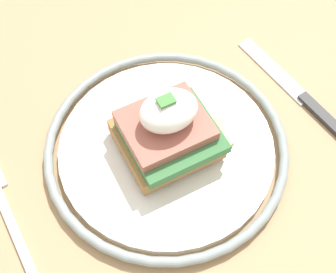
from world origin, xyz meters
name	(u,v)px	position (x,y,z in m)	size (l,w,h in m)	color
dining_table	(152,207)	(0.00, 0.00, 0.60)	(0.82, 0.76, 0.73)	tan
plate	(168,150)	(0.02, 0.00, 0.74)	(0.26, 0.26, 0.02)	silver
sandwich	(169,132)	(0.02, 0.00, 0.78)	(0.12, 0.09, 0.08)	#9E703D
fork	(8,216)	(-0.15, 0.01, 0.73)	(0.02, 0.16, 0.00)	silver
knife	(308,102)	(0.19, -0.02, 0.73)	(0.04, 0.20, 0.01)	#2D2D2D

